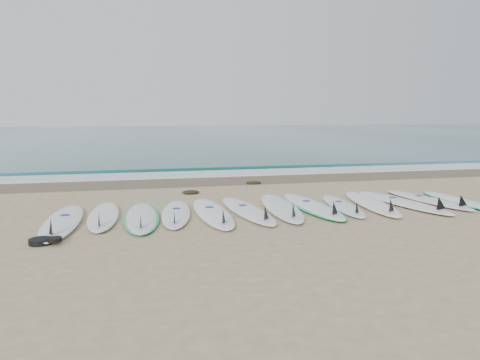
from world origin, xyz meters
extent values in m
plane|color=tan|center=(0.00, 0.00, 0.00)|extent=(120.00, 120.00, 0.00)
cube|color=#246165|center=(0.00, 32.50, 0.01)|extent=(120.00, 55.00, 0.03)
cube|color=brown|center=(0.00, 4.10, 0.01)|extent=(120.00, 1.80, 0.01)
cube|color=silver|center=(0.00, 5.50, 0.02)|extent=(120.00, 1.40, 0.04)
cube|color=#246165|center=(0.00, 7.00, 0.05)|extent=(120.00, 1.00, 0.10)
ellipsoid|color=silver|center=(-3.86, -0.19, 0.05)|extent=(0.65, 2.80, 0.09)
cone|color=black|center=(-3.89, -1.21, 0.21)|extent=(0.24, 0.30, 0.30)
cylinder|color=navy|center=(-3.86, 0.07, 0.09)|extent=(0.16, 0.16, 0.01)
ellipsoid|color=white|center=(-3.22, 0.12, 0.04)|extent=(0.57, 2.49, 0.08)
cone|color=black|center=(-3.24, -0.79, 0.19)|extent=(0.22, 0.27, 0.26)
ellipsoid|color=silver|center=(-2.58, -0.12, 0.04)|extent=(0.60, 2.54, 0.08)
ellipsoid|color=#1EC772|center=(-2.58, -0.12, 0.04)|extent=(0.69, 2.57, 0.06)
cone|color=black|center=(-2.61, -1.05, 0.19)|extent=(0.22, 0.28, 0.27)
ellipsoid|color=white|center=(-1.96, 0.03, 0.04)|extent=(0.81, 2.48, 0.08)
cone|color=black|center=(-2.08, -0.85, 0.18)|extent=(0.24, 0.28, 0.26)
cylinder|color=navy|center=(-1.93, 0.26, 0.08)|extent=(0.16, 0.16, 0.01)
ellipsoid|color=white|center=(-1.32, -0.08, 0.05)|extent=(0.58, 2.76, 0.09)
cone|color=black|center=(-1.32, -1.09, 0.21)|extent=(0.23, 0.30, 0.29)
cylinder|color=navy|center=(-1.33, 0.19, 0.09)|extent=(0.16, 0.16, 0.01)
ellipsoid|color=white|center=(-0.66, -0.02, 0.05)|extent=(0.75, 2.71, 0.09)
cone|color=black|center=(-0.59, -0.99, 0.20)|extent=(0.25, 0.30, 0.28)
cylinder|color=navy|center=(-0.68, 0.24, 0.09)|extent=(0.17, 0.17, 0.01)
ellipsoid|color=white|center=(0.04, 0.10, 0.05)|extent=(0.91, 2.89, 0.09)
cone|color=black|center=(-0.08, -0.93, 0.22)|extent=(0.27, 0.33, 0.30)
ellipsoid|color=white|center=(0.66, 0.09, 0.05)|extent=(0.60, 2.75, 0.09)
ellipsoid|color=#1EC772|center=(0.66, 0.09, 0.04)|extent=(0.70, 2.77, 0.06)
cone|color=black|center=(0.67, -0.91, 0.21)|extent=(0.24, 0.30, 0.29)
cylinder|color=navy|center=(0.66, 0.36, 0.09)|extent=(0.16, 0.16, 0.01)
ellipsoid|color=white|center=(1.26, 0.00, 0.04)|extent=(0.81, 2.36, 0.07)
cone|color=black|center=(1.14, -0.83, 0.18)|extent=(0.23, 0.27, 0.25)
cylinder|color=navy|center=(1.30, 0.22, 0.08)|extent=(0.15, 0.15, 0.01)
ellipsoid|color=white|center=(1.92, 0.07, 0.05)|extent=(0.98, 2.80, 0.09)
cone|color=black|center=(1.76, -0.92, 0.21)|extent=(0.27, 0.32, 0.29)
ellipsoid|color=white|center=(2.57, 0.02, 0.05)|extent=(0.94, 2.82, 0.09)
cone|color=black|center=(2.71, -0.98, 0.21)|extent=(0.27, 0.32, 0.30)
cylinder|color=navy|center=(2.54, 0.28, 0.09)|extent=(0.18, 0.18, 0.01)
ellipsoid|color=silver|center=(3.25, 0.16, 0.04)|extent=(0.81, 2.55, 0.08)
cone|color=black|center=(3.36, -0.75, 0.19)|extent=(0.24, 0.29, 0.27)
cylinder|color=navy|center=(3.22, 0.39, 0.08)|extent=(0.16, 0.16, 0.01)
ellipsoid|color=white|center=(3.84, -0.07, 0.04)|extent=(0.55, 2.32, 0.07)
ellipsoid|color=#1EC772|center=(3.84, -0.07, 0.03)|extent=(0.63, 2.34, 0.05)
ellipsoid|color=black|center=(-1.41, 2.27, 0.04)|extent=(0.40, 0.31, 0.08)
ellipsoid|color=black|center=(0.37, 3.35, 0.04)|extent=(0.40, 0.31, 0.08)
cylinder|color=black|center=(-4.00, -1.40, 0.04)|extent=(0.32, 0.32, 0.08)
cylinder|color=black|center=(-3.80, -1.50, 0.08)|extent=(0.20, 0.20, 0.06)
camera|label=1|loc=(-2.75, -8.25, 1.82)|focal=35.00mm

